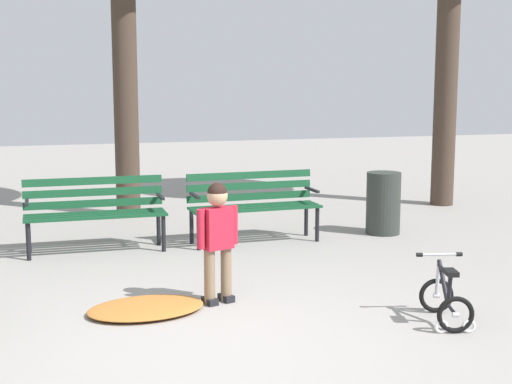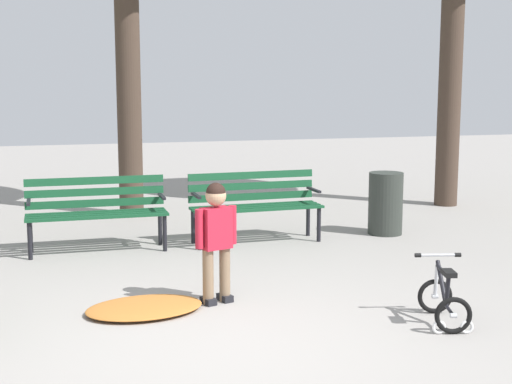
{
  "view_description": "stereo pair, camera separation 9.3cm",
  "coord_description": "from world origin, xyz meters",
  "px_view_note": "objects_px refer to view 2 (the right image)",
  "views": [
    {
      "loc": [
        -1.22,
        -5.12,
        1.98
      ],
      "look_at": [
        0.88,
        1.97,
        0.85
      ],
      "focal_mm": 51.8,
      "sensor_mm": 36.0,
      "label": 1
    },
    {
      "loc": [
        -1.13,
        -5.14,
        1.98
      ],
      "look_at": [
        0.88,
        1.97,
        0.85
      ],
      "focal_mm": 51.8,
      "sensor_mm": 36.0,
      "label": 2
    }
  ],
  "objects_px": {
    "park_bench_far_left": "(97,207)",
    "child_standing": "(216,233)",
    "trash_bin": "(386,203)",
    "kids_bicycle": "(444,300)",
    "park_bench_left": "(255,200)"
  },
  "relations": [
    {
      "from": "park_bench_far_left",
      "to": "child_standing",
      "type": "bearing_deg",
      "value": -69.48
    },
    {
      "from": "child_standing",
      "to": "trash_bin",
      "type": "height_order",
      "value": "child_standing"
    },
    {
      "from": "park_bench_far_left",
      "to": "kids_bicycle",
      "type": "xyz_separation_m",
      "value": [
        2.55,
        -3.43,
        -0.31
      ]
    },
    {
      "from": "park_bench_far_left",
      "to": "park_bench_left",
      "type": "height_order",
      "value": "same"
    },
    {
      "from": "park_bench_left",
      "to": "trash_bin",
      "type": "height_order",
      "value": "park_bench_left"
    },
    {
      "from": "kids_bicycle",
      "to": "child_standing",
      "type": "bearing_deg",
      "value": 147.47
    },
    {
      "from": "park_bench_far_left",
      "to": "trash_bin",
      "type": "distance_m",
      "value": 3.64
    },
    {
      "from": "park_bench_far_left",
      "to": "kids_bicycle",
      "type": "relative_size",
      "value": 2.6
    },
    {
      "from": "park_bench_far_left",
      "to": "child_standing",
      "type": "distance_m",
      "value": 2.53
    },
    {
      "from": "park_bench_far_left",
      "to": "child_standing",
      "type": "height_order",
      "value": "child_standing"
    },
    {
      "from": "park_bench_far_left",
      "to": "park_bench_left",
      "type": "xyz_separation_m",
      "value": [
        1.9,
        -0.03,
        0.0
      ]
    },
    {
      "from": "child_standing",
      "to": "kids_bicycle",
      "type": "relative_size",
      "value": 1.77
    },
    {
      "from": "child_standing",
      "to": "trash_bin",
      "type": "bearing_deg",
      "value": 39.97
    },
    {
      "from": "park_bench_far_left",
      "to": "park_bench_left",
      "type": "distance_m",
      "value": 1.9
    },
    {
      "from": "kids_bicycle",
      "to": "park_bench_far_left",
      "type": "bearing_deg",
      "value": 126.64
    }
  ]
}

